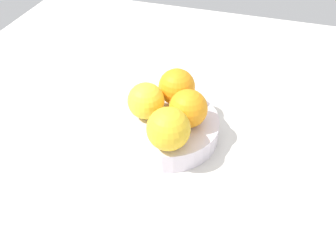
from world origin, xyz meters
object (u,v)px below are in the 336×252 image
(orange_in_bowl_0, at_px, (146,101))
(orange_in_bowl_3, at_px, (175,86))
(orange_in_bowl_1, at_px, (189,108))
(orange_in_bowl_2, at_px, (168,129))
(fruit_bowl, at_px, (168,128))

(orange_in_bowl_0, distance_m, orange_in_bowl_3, 0.06)
(orange_in_bowl_1, xyz_separation_m, orange_in_bowl_2, (0.06, -0.02, 0.00))
(orange_in_bowl_0, xyz_separation_m, orange_in_bowl_1, (-0.00, 0.08, 0.00))
(orange_in_bowl_1, xyz_separation_m, orange_in_bowl_3, (-0.05, -0.04, 0.00))
(fruit_bowl, xyz_separation_m, orange_in_bowl_0, (-0.00, -0.04, 0.05))
(fruit_bowl, relative_size, orange_in_bowl_1, 2.75)
(orange_in_bowl_0, relative_size, orange_in_bowl_3, 0.96)
(orange_in_bowl_2, xyz_separation_m, orange_in_bowl_3, (-0.11, -0.02, -0.00))
(orange_in_bowl_1, height_order, orange_in_bowl_2, orange_in_bowl_2)
(orange_in_bowl_1, bearing_deg, orange_in_bowl_2, -14.24)
(orange_in_bowl_0, relative_size, orange_in_bowl_1, 0.97)
(fruit_bowl, height_order, orange_in_bowl_3, orange_in_bowl_3)
(orange_in_bowl_0, distance_m, orange_in_bowl_2, 0.09)
(fruit_bowl, relative_size, orange_in_bowl_3, 2.72)
(orange_in_bowl_0, xyz_separation_m, orange_in_bowl_3, (-0.05, 0.04, 0.00))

